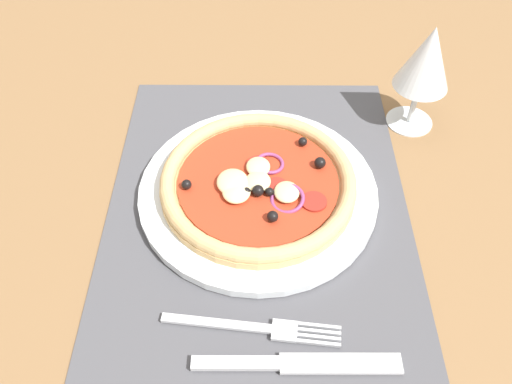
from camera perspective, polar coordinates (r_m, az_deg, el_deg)
ground_plane at (r=62.93cm, az=-0.00°, el=-2.71°), size 190.00×140.00×2.40cm
placemat at (r=61.84cm, az=-0.00°, el=-1.90°), size 48.06×35.92×0.40cm
plate at (r=62.65cm, az=-0.03°, el=0.11°), size 28.82×28.82×1.17cm
pizza at (r=61.36cm, az=-0.02°, el=1.11°), size 23.43×23.43×2.69cm
fork at (r=53.02cm, az=0.26°, el=-14.81°), size 3.49×18.06×0.44cm
knife at (r=51.64cm, az=4.49°, el=-18.37°), size 2.06×20.01×0.62cm
wine_glass at (r=70.12cm, az=18.15°, el=13.61°), size 7.20×7.20×14.90cm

